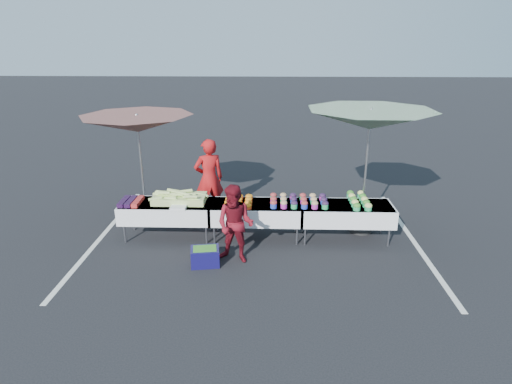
{
  "coord_description": "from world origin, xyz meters",
  "views": [
    {
      "loc": [
        0.26,
        -7.97,
        3.86
      ],
      "look_at": [
        0.0,
        0.0,
        1.0
      ],
      "focal_mm": 30.0,
      "sensor_mm": 36.0,
      "label": 1
    }
  ],
  "objects_px": {
    "vendor": "(209,179)",
    "customer": "(235,224)",
    "table_left": "(167,210)",
    "table_right": "(346,213)",
    "umbrella_left": "(138,124)",
    "storage_bin": "(205,256)",
    "umbrella_right": "(370,120)",
    "table_center": "(256,211)"
  },
  "relations": [
    {
      "from": "vendor",
      "to": "customer",
      "type": "height_order",
      "value": "vendor"
    },
    {
      "from": "table_left",
      "to": "storage_bin",
      "type": "height_order",
      "value": "table_left"
    },
    {
      "from": "table_center",
      "to": "table_left",
      "type": "bearing_deg",
      "value": 180.0
    },
    {
      "from": "table_left",
      "to": "umbrella_right",
      "type": "height_order",
      "value": "umbrella_right"
    },
    {
      "from": "table_left",
      "to": "umbrella_right",
      "type": "distance_m",
      "value": 4.41
    },
    {
      "from": "customer",
      "to": "umbrella_right",
      "type": "xyz_separation_m",
      "value": [
        2.56,
        1.37,
        1.64
      ]
    },
    {
      "from": "table_right",
      "to": "umbrella_left",
      "type": "xyz_separation_m",
      "value": [
        -4.3,
        0.8,
        1.6
      ]
    },
    {
      "from": "umbrella_right",
      "to": "table_center",
      "type": "bearing_deg",
      "value": -169.77
    },
    {
      "from": "table_right",
      "to": "vendor",
      "type": "relative_size",
      "value": 1.02
    },
    {
      "from": "table_right",
      "to": "storage_bin",
      "type": "height_order",
      "value": "table_right"
    },
    {
      "from": "table_right",
      "to": "customer",
      "type": "height_order",
      "value": "customer"
    },
    {
      "from": "storage_bin",
      "to": "umbrella_right",
      "type": "bearing_deg",
      "value": 17.51
    },
    {
      "from": "vendor",
      "to": "storage_bin",
      "type": "bearing_deg",
      "value": 73.35
    },
    {
      "from": "table_center",
      "to": "storage_bin",
      "type": "xyz_separation_m",
      "value": [
        -0.88,
        -1.14,
        -0.41
      ]
    },
    {
      "from": "vendor",
      "to": "umbrella_right",
      "type": "distance_m",
      "value": 3.68
    },
    {
      "from": "umbrella_left",
      "to": "storage_bin",
      "type": "height_order",
      "value": "umbrella_left"
    },
    {
      "from": "umbrella_left",
      "to": "storage_bin",
      "type": "distance_m",
      "value": 3.23
    },
    {
      "from": "table_left",
      "to": "umbrella_left",
      "type": "distance_m",
      "value": 1.92
    },
    {
      "from": "table_center",
      "to": "umbrella_left",
      "type": "xyz_separation_m",
      "value": [
        -2.5,
        0.8,
        1.6
      ]
    },
    {
      "from": "table_left",
      "to": "vendor",
      "type": "xyz_separation_m",
      "value": [
        0.71,
        1.11,
        0.33
      ]
    },
    {
      "from": "table_left",
      "to": "storage_bin",
      "type": "distance_m",
      "value": 1.52
    },
    {
      "from": "storage_bin",
      "to": "customer",
      "type": "bearing_deg",
      "value": 8.51
    },
    {
      "from": "vendor",
      "to": "umbrella_right",
      "type": "xyz_separation_m",
      "value": [
        3.31,
        -0.71,
        1.46
      ]
    },
    {
      "from": "table_left",
      "to": "umbrella_left",
      "type": "xyz_separation_m",
      "value": [
        -0.7,
        0.8,
        1.6
      ]
    },
    {
      "from": "vendor",
      "to": "umbrella_left",
      "type": "bearing_deg",
      "value": -9.54
    },
    {
      "from": "umbrella_left",
      "to": "umbrella_right",
      "type": "relative_size",
      "value": 0.78
    },
    {
      "from": "customer",
      "to": "vendor",
      "type": "bearing_deg",
      "value": 126.32
    },
    {
      "from": "customer",
      "to": "storage_bin",
      "type": "bearing_deg",
      "value": -146.02
    },
    {
      "from": "table_right",
      "to": "umbrella_left",
      "type": "bearing_deg",
      "value": 169.46
    },
    {
      "from": "table_left",
      "to": "table_center",
      "type": "relative_size",
      "value": 1.0
    },
    {
      "from": "table_left",
      "to": "vendor",
      "type": "height_order",
      "value": "vendor"
    },
    {
      "from": "umbrella_left",
      "to": "umbrella_right",
      "type": "xyz_separation_m",
      "value": [
        4.72,
        -0.4,
        0.18
      ]
    },
    {
      "from": "storage_bin",
      "to": "vendor",
      "type": "bearing_deg",
      "value": 86.31
    },
    {
      "from": "storage_bin",
      "to": "table_left",
      "type": "bearing_deg",
      "value": 119.75
    },
    {
      "from": "customer",
      "to": "umbrella_left",
      "type": "xyz_separation_m",
      "value": [
        -2.16,
        1.77,
        1.45
      ]
    },
    {
      "from": "table_right",
      "to": "storage_bin",
      "type": "bearing_deg",
      "value": -156.91
    },
    {
      "from": "umbrella_left",
      "to": "storage_bin",
      "type": "bearing_deg",
      "value": -50.25
    },
    {
      "from": "umbrella_right",
      "to": "table_right",
      "type": "bearing_deg",
      "value": -136.15
    },
    {
      "from": "table_right",
      "to": "vendor",
      "type": "height_order",
      "value": "vendor"
    },
    {
      "from": "table_left",
      "to": "customer",
      "type": "distance_m",
      "value": 1.76
    },
    {
      "from": "table_center",
      "to": "vendor",
      "type": "distance_m",
      "value": 1.59
    },
    {
      "from": "umbrella_right",
      "to": "storage_bin",
      "type": "relative_size",
      "value": 5.98
    }
  ]
}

